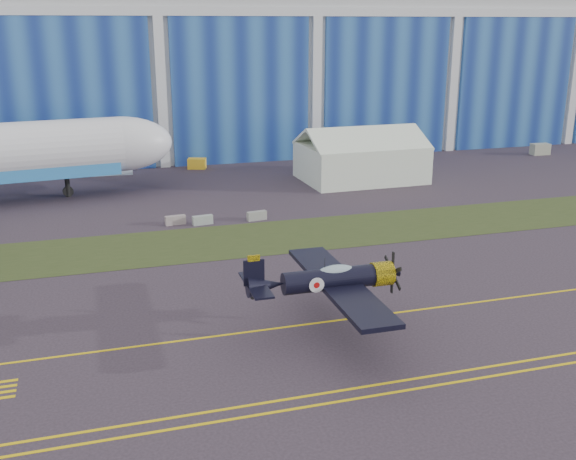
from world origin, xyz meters
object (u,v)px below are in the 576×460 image
object	(u,v)px
warbird	(329,279)
tug	(197,164)
tent	(361,153)
shipping_container	(112,165)

from	to	relation	value
warbird	tug	xyz separation A→B (m)	(0.36, 53.37, -2.94)
tug	tent	bearing A→B (deg)	-16.86
warbird	shipping_container	size ratio (longest dim) A/B	2.62
shipping_container	warbird	bearing A→B (deg)	-74.65
tent	tug	size ratio (longest dim) A/B	6.23
shipping_container	tug	distance (m)	11.35
warbird	tug	size ratio (longest dim) A/B	5.77
warbird	shipping_container	bearing A→B (deg)	102.26
shipping_container	tug	bearing A→B (deg)	5.05
tent	shipping_container	distance (m)	32.70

